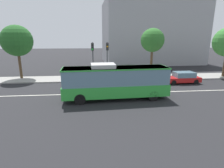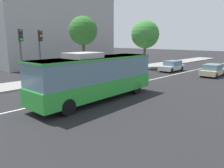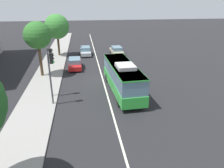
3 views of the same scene
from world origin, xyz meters
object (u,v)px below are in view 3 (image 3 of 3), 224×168
at_px(sedan_red, 75,64).
at_px(street_tree_kerbside_right, 57,27).
at_px(sedan_beige, 117,51).
at_px(transit_bus, 122,76).
at_px(sedan_silver, 85,51).
at_px(traffic_light_mid_block, 51,70).
at_px(street_tree_kerbside_centre, 37,36).
at_px(traffic_light_near_corner, 50,64).

xyz_separation_m(sedan_red, street_tree_kerbside_right, (7.79, 2.91, 4.41)).
xyz_separation_m(sedan_beige, street_tree_kerbside_right, (0.32, 10.36, 4.41)).
xyz_separation_m(transit_bus, sedan_silver, (17.32, 3.60, -1.09)).
distance_m(traffic_light_mid_block, street_tree_kerbside_centre, 9.18).
relative_size(street_tree_kerbside_centre, street_tree_kerbside_right, 0.98).
bearing_deg(sedan_red, street_tree_kerbside_centre, -56.65).
xyz_separation_m(sedan_red, sedan_silver, (7.91, -1.76, 0.00)).
bearing_deg(sedan_red, sedan_silver, 165.94).
relative_size(sedan_red, street_tree_kerbside_centre, 0.64).
xyz_separation_m(sedan_beige, street_tree_kerbside_centre, (-10.43, 11.68, 4.64)).
distance_m(traffic_light_mid_block, street_tree_kerbside_right, 19.49).
xyz_separation_m(sedan_silver, street_tree_kerbside_right, (-0.12, 4.67, 4.41)).
xyz_separation_m(traffic_light_near_corner, street_tree_kerbside_centre, (6.74, 2.17, 1.80)).
distance_m(transit_bus, sedan_beige, 17.05).
height_order(sedan_silver, traffic_light_near_corner, traffic_light_near_corner).
bearing_deg(sedan_beige, street_tree_kerbside_centre, 128.92).
bearing_deg(traffic_light_near_corner, sedan_red, 77.18).
bearing_deg(sedan_beige, transit_bus, 170.11).
xyz_separation_m(traffic_light_near_corner, traffic_light_mid_block, (-1.91, -0.31, 0.00)).
xyz_separation_m(transit_bus, sedan_beige, (16.88, -2.09, -1.09)).
distance_m(traffic_light_near_corner, street_tree_kerbside_right, 17.57).
bearing_deg(traffic_light_near_corner, sedan_beige, 60.22).
bearing_deg(street_tree_kerbside_right, transit_bus, -154.32).
bearing_deg(traffic_light_mid_block, street_tree_kerbside_centre, 110.15).
distance_m(sedan_silver, sedan_beige, 5.71).
height_order(traffic_light_near_corner, street_tree_kerbside_right, street_tree_kerbside_right).
relative_size(transit_bus, traffic_light_near_corner, 1.95).
bearing_deg(sedan_silver, street_tree_kerbside_centre, -30.21).
distance_m(transit_bus, street_tree_kerbside_right, 19.37).
height_order(traffic_light_mid_block, street_tree_kerbside_centre, street_tree_kerbside_centre).
bearing_deg(transit_bus, street_tree_kerbside_centre, 53.13).
relative_size(sedan_beige, traffic_light_near_corner, 0.88).
bearing_deg(street_tree_kerbside_centre, traffic_light_near_corner, -162.15).
distance_m(sedan_red, street_tree_kerbside_right, 9.41).
relative_size(sedan_silver, street_tree_kerbside_centre, 0.64).
height_order(transit_bus, traffic_light_near_corner, traffic_light_near_corner).
distance_m(transit_bus, street_tree_kerbside_centre, 12.10).
height_order(transit_bus, sedan_red, transit_bus).
relative_size(sedan_red, sedan_beige, 0.99).
bearing_deg(sedan_silver, traffic_light_near_corner, -13.59).
height_order(transit_bus, sedan_silver, transit_bus).
bearing_deg(street_tree_kerbside_centre, street_tree_kerbside_right, -7.03).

